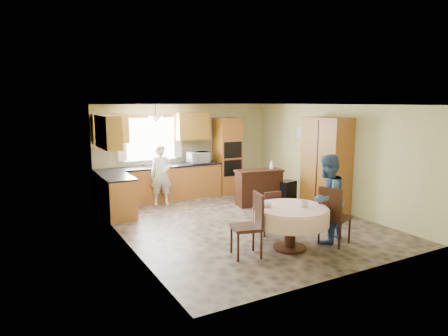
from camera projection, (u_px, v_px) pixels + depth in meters
name	position (u px, v px, depth m)	size (l,w,h in m)	color
floor	(242.00, 223.00, 8.55)	(5.00, 6.00, 0.01)	#6E5C4D
ceiling	(243.00, 105.00, 8.14)	(5.00, 6.00, 0.01)	white
wall_back	(185.00, 150.00, 10.94)	(5.00, 0.02, 2.50)	tan
wall_front	(350.00, 194.00, 5.75)	(5.00, 0.02, 2.50)	tan
wall_left	(123.00, 176.00, 7.16)	(0.02, 6.00, 2.50)	tan
wall_right	(332.00, 157.00, 9.53)	(0.02, 6.00, 2.50)	tan
window	(150.00, 139.00, 10.39)	(1.40, 0.03, 1.10)	white
curtain_left	(122.00, 138.00, 9.98)	(0.22, 0.02, 1.15)	white
curtain_right	(178.00, 136.00, 10.70)	(0.22, 0.02, 1.15)	white
base_cab_back	(160.00, 184.00, 10.41)	(3.30, 0.60, 0.88)	#C26D33
counter_back	(160.00, 167.00, 10.34)	(3.30, 0.64, 0.04)	black
base_cab_left	(117.00, 197.00, 8.99)	(0.60, 1.20, 0.88)	#C26D33
counter_left	(116.00, 177.00, 8.92)	(0.64, 1.20, 0.04)	black
backsplash	(156.00, 155.00, 10.54)	(3.30, 0.02, 0.55)	beige
wall_cab_left	(110.00, 129.00, 9.72)	(0.85, 0.33, 0.72)	#AE7C2B
wall_cab_right	(193.00, 126.00, 10.76)	(0.90, 0.33, 0.72)	#AE7C2B
wall_cab_side	(108.00, 132.00, 8.69)	(0.33, 1.20, 0.72)	#AE7C2B
oven_tower	(227.00, 155.00, 11.25)	(0.66, 0.62, 2.12)	#C26D33
oven_upper	(233.00, 150.00, 10.95)	(0.56, 0.01, 0.45)	black
oven_lower	(233.00, 168.00, 11.03)	(0.56, 0.01, 0.45)	black
pendant	(156.00, 120.00, 9.89)	(0.36, 0.36, 0.18)	beige
sideboard	(259.00, 188.00, 9.97)	(1.17, 0.48, 0.84)	#3C1B10
space_heater	(287.00, 192.00, 10.05)	(0.44, 0.30, 0.60)	black
cupboard	(326.00, 165.00, 9.31)	(0.58, 1.16, 2.21)	#C26D33
dining_table	(290.00, 216.00, 6.94)	(1.33, 1.33, 0.76)	#3C1B10
chair_left	(251.00, 222.00, 6.63)	(0.56, 0.56, 1.07)	#3C1B10
chair_back	(270.00, 210.00, 7.71)	(0.41, 0.41, 0.87)	#3C1B10
chair_right	(333.00, 213.00, 7.12)	(0.59, 0.59, 1.07)	#3C1B10
framed_picture	(303.00, 133.00, 10.33)	(0.06, 0.54, 0.45)	gold
microwave	(198.00, 157.00, 10.77)	(0.54, 0.37, 0.30)	silver
person_sink	(161.00, 175.00, 9.96)	(0.55, 0.36, 1.51)	silver
person_dining	(327.00, 199.00, 7.27)	(0.79, 0.62, 1.63)	#38537B
bowl_sideboard	(247.00, 172.00, 9.73)	(0.21, 0.21, 0.05)	#B2B2B2
bottle_sideboard	(272.00, 165.00, 10.06)	(0.10, 0.10, 0.27)	silver
cup_table	(304.00, 204.00, 6.92)	(0.14, 0.14, 0.11)	#B2B2B2
bowl_table	(265.00, 205.00, 6.95)	(0.22, 0.22, 0.07)	#B2B2B2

